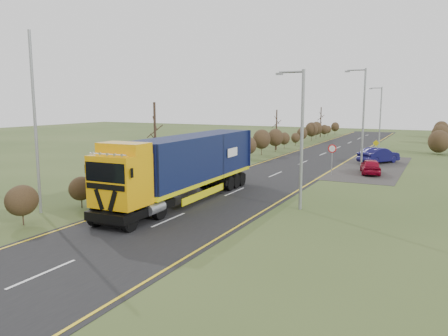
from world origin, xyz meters
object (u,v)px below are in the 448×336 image
car_blue_sedan (379,155)px  streetlight_near (300,134)px  speed_sign (332,153)px  car_red_hatchback (371,166)px  lorry (185,164)px

car_blue_sedan → streetlight_near: (-1.51, -21.72, 3.51)m
streetlight_near → speed_sign: 13.08m
car_red_hatchback → car_blue_sedan: (-0.28, 7.18, 0.13)m
car_red_hatchback → lorry: bearing=48.7°
car_blue_sedan → streetlight_near: streetlight_near is taller
car_red_hatchback → streetlight_near: size_ratio=0.49×
streetlight_near → speed_sign: bearing=94.9°
car_blue_sedan → streetlight_near: 22.05m
lorry → car_red_hatchback: (8.61, 15.74, -1.68)m
speed_sign → streetlight_near: bearing=-85.1°
streetlight_near → car_red_hatchback: bearing=83.0°
streetlight_near → car_blue_sedan: bearing=86.0°
speed_sign → car_red_hatchback: bearing=31.2°
lorry → speed_sign: 15.12m
lorry → speed_sign: (5.73, 13.99, -0.52)m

